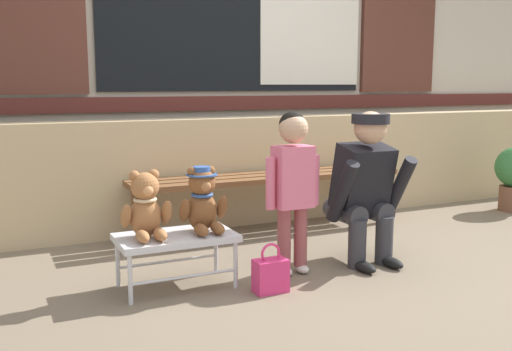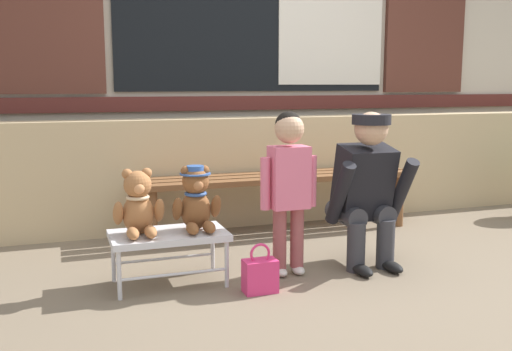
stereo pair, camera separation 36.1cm
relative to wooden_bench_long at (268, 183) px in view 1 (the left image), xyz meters
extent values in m
plane|color=#756651|center=(0.10, -1.06, -0.37)|extent=(60.00, 60.00, 0.00)
cube|color=tan|center=(0.10, 0.37, 0.05)|extent=(7.69, 0.25, 0.85)
cube|color=beige|center=(0.10, 0.89, 1.44)|extent=(7.84, 0.20, 3.63)
cube|color=#56231E|center=(0.10, 0.77, 0.58)|extent=(7.22, 0.04, 0.12)
cube|color=black|center=(0.10, 0.78, 1.38)|extent=(2.40, 0.03, 1.40)
cube|color=silver|center=(0.80, 0.76, 1.38)|extent=(1.00, 0.02, 1.29)
cube|color=#562D23|center=(1.78, 0.77, 1.38)|extent=(0.84, 0.05, 1.43)
cube|color=brown|center=(0.00, -0.14, 0.05)|extent=(2.10, 0.11, 0.04)
cube|color=brown|center=(0.00, 0.00, 0.05)|extent=(2.10, 0.11, 0.04)
cube|color=brown|center=(0.00, 0.14, 0.05)|extent=(2.10, 0.11, 0.04)
cylinder|color=brown|center=(-0.97, -0.14, -0.17)|extent=(0.07, 0.07, 0.40)
cylinder|color=brown|center=(-0.97, 0.14, -0.17)|extent=(0.07, 0.07, 0.40)
cylinder|color=brown|center=(0.97, -0.14, -0.17)|extent=(0.07, 0.07, 0.40)
cylinder|color=brown|center=(0.97, 0.14, -0.17)|extent=(0.07, 0.07, 0.40)
cube|color=silver|center=(-1.00, -0.90, -0.09)|extent=(0.64, 0.36, 0.04)
cylinder|color=silver|center=(-1.29, -1.05, -0.24)|extent=(0.02, 0.02, 0.26)
cylinder|color=silver|center=(-1.29, -0.75, -0.24)|extent=(0.02, 0.02, 0.26)
cylinder|color=silver|center=(-0.71, -1.05, -0.24)|extent=(0.02, 0.02, 0.26)
cylinder|color=silver|center=(-0.71, -0.75, -0.24)|extent=(0.02, 0.02, 0.26)
cylinder|color=silver|center=(-1.00, -1.05, -0.27)|extent=(0.58, 0.02, 0.02)
cylinder|color=silver|center=(-1.00, -0.75, -0.27)|extent=(0.58, 0.02, 0.02)
ellipsoid|color=#A86B3D|center=(-1.16, -0.88, 0.04)|extent=(0.17, 0.14, 0.22)
sphere|color=#A86B3D|center=(-1.16, -0.89, 0.20)|extent=(0.15, 0.15, 0.15)
sphere|color=#E1955B|center=(-1.16, -0.94, 0.19)|extent=(0.06, 0.06, 0.06)
sphere|color=#A86B3D|center=(-1.21, -0.88, 0.26)|extent=(0.06, 0.06, 0.06)
ellipsoid|color=#A86B3D|center=(-1.27, -0.91, 0.06)|extent=(0.06, 0.11, 0.16)
ellipsoid|color=#A86B3D|center=(-1.21, -0.99, -0.04)|extent=(0.06, 0.15, 0.06)
sphere|color=#A86B3D|center=(-1.11, -0.88, 0.26)|extent=(0.06, 0.06, 0.06)
ellipsoid|color=#A86B3D|center=(-1.05, -0.91, 0.06)|extent=(0.06, 0.11, 0.16)
ellipsoid|color=#A86B3D|center=(-1.11, -0.99, -0.04)|extent=(0.06, 0.15, 0.06)
torus|color=beige|center=(-1.16, -0.88, 0.13)|extent=(0.13, 0.13, 0.02)
ellipsoid|color=brown|center=(-0.84, -0.88, 0.04)|extent=(0.17, 0.14, 0.22)
sphere|color=brown|center=(-0.84, -0.89, 0.20)|extent=(0.15, 0.15, 0.15)
sphere|color=#AE6E42|center=(-0.84, -0.94, 0.19)|extent=(0.06, 0.06, 0.06)
sphere|color=brown|center=(-0.89, -0.88, 0.26)|extent=(0.06, 0.06, 0.06)
ellipsoid|color=brown|center=(-0.95, -0.91, 0.06)|extent=(0.06, 0.11, 0.16)
ellipsoid|color=brown|center=(-0.89, -0.99, -0.04)|extent=(0.06, 0.15, 0.06)
sphere|color=brown|center=(-0.79, -0.88, 0.26)|extent=(0.06, 0.06, 0.06)
ellipsoid|color=brown|center=(-0.73, -0.91, 0.06)|extent=(0.06, 0.11, 0.16)
ellipsoid|color=brown|center=(-0.79, -0.99, -0.04)|extent=(0.06, 0.15, 0.06)
torus|color=#335699|center=(-0.84, -0.88, 0.13)|extent=(0.13, 0.13, 0.02)
cylinder|color=#335699|center=(-0.84, -0.88, 0.24)|extent=(0.17, 0.17, 0.01)
cylinder|color=#335699|center=(-0.84, -0.88, 0.27)|extent=(0.10, 0.10, 0.04)
cylinder|color=#994C4C|center=(-0.36, -0.95, -0.15)|extent=(0.08, 0.08, 0.36)
ellipsoid|color=silver|center=(-0.36, -0.97, -0.35)|extent=(0.07, 0.12, 0.05)
cylinder|color=#994C4C|center=(-0.25, -0.95, -0.15)|extent=(0.08, 0.08, 0.36)
ellipsoid|color=silver|center=(-0.25, -0.97, -0.35)|extent=(0.07, 0.12, 0.05)
cube|color=#E56B89|center=(-0.31, -0.95, 0.21)|extent=(0.22, 0.15, 0.36)
cylinder|color=#E56B89|center=(-0.45, -0.95, 0.18)|extent=(0.06, 0.06, 0.30)
cylinder|color=#E56B89|center=(-0.16, -0.95, 0.18)|extent=(0.06, 0.06, 0.30)
sphere|color=tan|center=(-0.31, -0.95, 0.49)|extent=(0.17, 0.17, 0.17)
sphere|color=black|center=(-0.31, -0.94, 0.51)|extent=(0.16, 0.16, 0.16)
cylinder|color=#333338|center=(0.10, -1.03, -0.22)|extent=(0.11, 0.11, 0.30)
cylinder|color=#333338|center=(0.10, -0.89, -0.05)|extent=(0.13, 0.32, 0.13)
ellipsoid|color=black|center=(0.10, -1.11, -0.34)|extent=(0.09, 0.20, 0.06)
cylinder|color=#333338|center=(0.30, -1.03, -0.22)|extent=(0.11, 0.11, 0.30)
cylinder|color=#333338|center=(0.30, -0.89, -0.05)|extent=(0.13, 0.32, 0.13)
ellipsoid|color=black|center=(0.30, -1.11, -0.34)|extent=(0.09, 0.20, 0.06)
cube|color=black|center=(0.20, -0.92, 0.15)|extent=(0.32, 0.30, 0.47)
cylinder|color=black|center=(-0.01, -1.02, 0.11)|extent=(0.08, 0.28, 0.40)
cylinder|color=black|center=(0.41, -1.02, 0.11)|extent=(0.08, 0.28, 0.40)
sphere|color=tan|center=(0.20, -0.99, 0.48)|extent=(0.20, 0.20, 0.20)
cylinder|color=black|center=(0.20, -0.99, 0.53)|extent=(0.23, 0.23, 0.06)
cube|color=brown|center=(0.39, -0.83, 0.01)|extent=(0.10, 0.22, 0.16)
cube|color=#E53370|center=(-0.56, -1.18, -0.28)|extent=(0.18, 0.11, 0.18)
torus|color=#E53370|center=(-0.56, -1.18, -0.16)|extent=(0.11, 0.01, 0.11)
camera|label=1|loc=(-1.91, -3.88, 0.74)|focal=40.91mm
camera|label=2|loc=(-1.58, -4.01, 0.74)|focal=40.91mm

